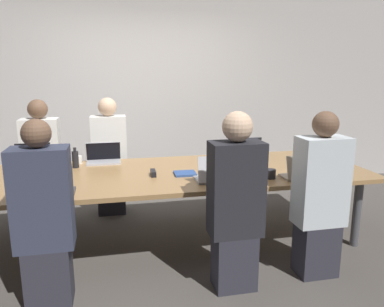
% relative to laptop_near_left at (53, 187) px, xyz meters
% --- Properties ---
extents(ground_plane, '(24.00, 24.00, 0.00)m').
position_rel_laptop_near_left_xyz_m(ground_plane, '(0.93, 0.51, -0.79)').
color(ground_plane, '#4C4742').
extents(curtain_wall, '(12.00, 0.06, 2.80)m').
position_rel_laptop_near_left_xyz_m(curtain_wall, '(0.93, 2.32, 0.61)').
color(curtain_wall, '#BCB7B2').
rests_on(curtain_wall, ground_plane).
extents(conference_table, '(4.02, 1.31, 0.72)m').
position_rel_laptop_near_left_xyz_m(conference_table, '(0.93, 0.51, -0.12)').
color(conference_table, '#9E7547').
rests_on(conference_table, ground_plane).
extents(laptop_near_left, '(0.32, 0.24, 0.24)m').
position_rel_laptop_near_left_xyz_m(laptop_near_left, '(0.00, 0.00, 0.00)').
color(laptop_near_left, '#333338').
rests_on(laptop_near_left, conference_table).
extents(person_near_left, '(0.40, 0.24, 1.37)m').
position_rel_laptop_near_left_xyz_m(person_near_left, '(-0.03, -0.31, -0.13)').
color(person_near_left, '#2D2D38').
rests_on(person_near_left, ground_plane).
extents(cup_near_left, '(0.08, 0.08, 0.10)m').
position_rel_laptop_near_left_xyz_m(cup_near_left, '(-0.27, 0.08, -0.02)').
color(cup_near_left, white).
rests_on(cup_near_left, conference_table).
extents(laptop_near_right, '(0.35, 0.22, 0.23)m').
position_rel_laptop_near_left_xyz_m(laptop_near_right, '(2.14, 0.03, -0.00)').
color(laptop_near_right, gray).
rests_on(laptop_near_right, conference_table).
extents(person_near_right, '(0.40, 0.24, 1.38)m').
position_rel_laptop_near_left_xyz_m(person_near_right, '(2.10, -0.35, -0.13)').
color(person_near_right, '#2D2D38').
rests_on(person_near_right, ground_plane).
extents(cup_near_right, '(0.10, 0.10, 0.08)m').
position_rel_laptop_near_left_xyz_m(cup_near_right, '(1.86, 0.10, -0.03)').
color(cup_near_right, '#232328').
rests_on(cup_near_right, conference_table).
extents(laptop_far_midleft, '(0.36, 0.22, 0.22)m').
position_rel_laptop_near_left_xyz_m(laptop_far_midleft, '(0.37, 1.04, -0.01)').
color(laptop_far_midleft, '#B7B7BC').
rests_on(laptop_far_midleft, conference_table).
extents(person_far_midleft, '(0.40, 0.24, 1.38)m').
position_rel_laptop_near_left_xyz_m(person_far_midleft, '(0.43, 1.44, -0.12)').
color(person_far_midleft, '#2D2D38').
rests_on(person_far_midleft, ground_plane).
extents(cup_far_midleft, '(0.07, 0.07, 0.08)m').
position_rel_laptop_near_left_xyz_m(cup_far_midleft, '(0.11, 1.04, -0.03)').
color(cup_far_midleft, white).
rests_on(cup_far_midleft, conference_table).
extents(bottle_far_midleft, '(0.06, 0.06, 0.21)m').
position_rel_laptop_near_left_xyz_m(bottle_far_midleft, '(0.10, 0.88, 0.02)').
color(bottle_far_midleft, black).
rests_on(bottle_far_midleft, conference_table).
extents(laptop_far_left, '(0.34, 0.25, 0.25)m').
position_rel_laptop_near_left_xyz_m(laptop_far_left, '(-0.31, 0.93, 0.00)').
color(laptop_far_left, '#333338').
rests_on(laptop_far_left, conference_table).
extents(person_far_left, '(0.40, 0.24, 1.38)m').
position_rel_laptop_near_left_xyz_m(person_far_left, '(-0.30, 1.35, -0.12)').
color(person_far_left, '#2D2D38').
rests_on(person_far_left, ground_plane).
extents(laptop_far_right, '(0.33, 0.22, 0.21)m').
position_rel_laptop_near_left_xyz_m(laptop_far_right, '(1.99, 1.01, -0.01)').
color(laptop_far_right, '#333338').
rests_on(laptop_far_right, conference_table).
extents(cup_far_right, '(0.09, 0.09, 0.10)m').
position_rel_laptop_near_left_xyz_m(cup_far_right, '(1.73, 0.96, -0.02)').
color(cup_far_right, white).
rests_on(cup_far_right, conference_table).
extents(laptop_near_midright, '(0.33, 0.24, 0.24)m').
position_rel_laptop_near_left_xyz_m(laptop_near_midright, '(1.34, 0.10, 0.00)').
color(laptop_near_midright, silver).
rests_on(laptop_near_midright, conference_table).
extents(person_near_midright, '(0.40, 0.24, 1.40)m').
position_rel_laptop_near_left_xyz_m(person_near_midright, '(1.36, -0.40, -0.11)').
color(person_near_midright, '#2D2D38').
rests_on(person_near_midright, ground_plane).
extents(stapler, '(0.05, 0.15, 0.05)m').
position_rel_laptop_near_left_xyz_m(stapler, '(0.83, 0.42, -0.05)').
color(stapler, black).
rests_on(stapler, conference_table).
extents(notebook, '(0.21, 0.18, 0.02)m').
position_rel_laptop_near_left_xyz_m(notebook, '(1.13, 0.39, -0.06)').
color(notebook, '#2D4C8C').
rests_on(notebook, conference_table).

